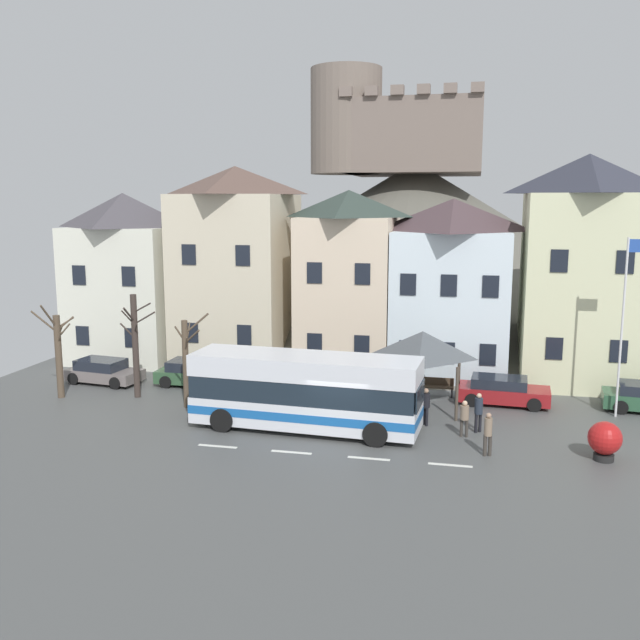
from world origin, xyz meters
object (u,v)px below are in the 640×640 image
bus_shelter (423,345)px  public_bench (437,386)px  townhouse_01 (237,267)px  townhouse_02 (348,282)px  flagpole (625,316)px  transit_bus (305,393)px  townhouse_04 (583,271)px  pedestrian_02 (479,410)px  bare_tree_01 (58,353)px  hilltop_castle (413,239)px  bare_tree_02 (135,344)px  parked_car_03 (196,373)px  parked_car_02 (502,391)px  harbour_buoy (605,439)px  bare_tree_00 (186,361)px  pedestrian_00 (464,415)px  pedestrian_03 (426,403)px  pedestrian_01 (488,432)px  townhouse_03 (451,288)px  parked_car_01 (103,371)px  townhouse_00 (126,278)px

bus_shelter → public_bench: 3.41m
townhouse_01 → townhouse_02: bearing=-3.8°
public_bench → flagpole: flagpole is taller
transit_bus → townhouse_04: bearing=44.1°
bus_shelter → pedestrian_02: bus_shelter is taller
flagpole → bare_tree_01: flagpole is taller
hilltop_castle → bare_tree_02: bearing=-113.7°
townhouse_02 → parked_car_03: bearing=-145.4°
parked_car_02 → flagpole: 6.40m
flagpole → harbour_buoy: bearing=-104.7°
townhouse_02 → public_bench: 8.13m
bare_tree_00 → hilltop_castle: bearing=73.1°
pedestrian_00 → pedestrian_03: (-1.65, 1.17, 0.08)m
pedestrian_01 → pedestrian_02: 2.73m
transit_bus → bare_tree_02: bearing=165.6°
pedestrian_03 → public_bench: size_ratio=0.99×
townhouse_03 → flagpole: 9.91m
transit_bus → harbour_buoy: 11.73m
townhouse_03 → transit_bus: townhouse_03 is taller
public_bench → bare_tree_02: 14.92m
bare_tree_00 → bus_shelter: bearing=12.3°
townhouse_01 → bus_shelter: size_ratio=3.17×
parked_car_03 → public_bench: parked_car_03 is taller
pedestrian_00 → bare_tree_02: size_ratio=0.30×
townhouse_02 → harbour_buoy: bearing=-44.7°
townhouse_01 → pedestrian_00: 17.75m
bare_tree_02 → parked_car_01: bearing=145.2°
pedestrian_02 → pedestrian_00: bearing=-127.9°
townhouse_00 → townhouse_04: 25.71m
flagpole → bus_shelter: bearing=-176.7°
pedestrian_01 → bare_tree_00: bare_tree_00 is taller
parked_car_02 → bare_tree_01: (-21.07, -3.60, 1.57)m
transit_bus → pedestrian_01: (7.44, -1.50, -0.66)m
parked_car_01 → harbour_buoy: size_ratio=2.81×
public_bench → pedestrian_01: bearing=-73.6°
townhouse_02 → parked_car_02: bearing=-30.9°
pedestrian_02 → bus_shelter: bearing=130.4°
townhouse_00 → parked_car_01: size_ratio=2.40×
public_bench → bare_tree_01: (-17.97, -4.42, 1.74)m
townhouse_03 → townhouse_04: size_ratio=0.81×
townhouse_03 → harbour_buoy: townhouse_03 is taller
bare_tree_02 → transit_bus: bearing=-17.6°
pedestrian_00 → townhouse_02: bearing=123.4°
pedestrian_01 → public_bench: bearing=106.4°
townhouse_00 → bare_tree_00: (7.38, -8.42, -2.77)m
townhouse_00 → flagpole: bearing=-11.8°
parked_car_01 → townhouse_00: bearing=110.9°
pedestrian_01 → pedestrian_02: (-0.35, 2.71, 0.04)m
pedestrian_03 → transit_bus: bearing=-161.2°
townhouse_01 → townhouse_04: (19.01, -0.58, 0.19)m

